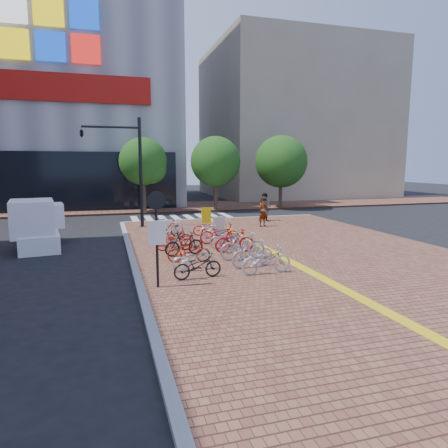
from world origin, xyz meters
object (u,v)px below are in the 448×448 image
object	(u,v)px
bike_11	(235,240)
yellow_sign	(206,218)
bike_5	(173,237)
bike_14	(217,229)
bike_12	(228,239)
bike_13	(220,233)
bike_1	(194,259)
bike_7	(167,228)
pedestrian_a	(263,212)
bike_4	(175,241)
bike_6	(171,229)
box_truck	(38,225)
bike_0	(198,266)
bike_3	(184,244)
bike_15	(208,227)
traffic_light_pole	(114,152)
bike_2	(189,251)
utility_box	(219,228)
bike_8	(266,260)
pedestrian_b	(265,207)
notice_sign	(157,228)
bike_9	(253,253)

from	to	relation	value
bike_11	yellow_sign	xyz separation A→B (m)	(-0.66, 2.48, 0.67)
bike_5	bike_14	size ratio (longest dim) A/B	0.94
bike_12	bike_13	size ratio (longest dim) A/B	0.89
bike_1	bike_5	bearing A→B (deg)	-4.78
bike_7	pedestrian_a	size ratio (longest dim) A/B	0.93
bike_4	bike_12	bearing A→B (deg)	-86.27
bike_6	bike_11	xyz separation A→B (m)	(2.25, -3.52, -0.05)
box_truck	bike_0	bearing A→B (deg)	-51.81
box_truck	pedestrian_a	bearing A→B (deg)	10.51
bike_1	bike_3	distance (m)	2.47
bike_3	bike_7	distance (m)	4.48
bike_0	box_truck	size ratio (longest dim) A/B	0.39
bike_15	traffic_light_pole	xyz separation A→B (m)	(-4.68, 4.09, 4.11)
bike_0	bike_2	bearing A→B (deg)	-11.10
bike_7	yellow_sign	world-z (taller)	yellow_sign
bike_5	bike_15	distance (m)	3.35
bike_1	bike_6	bearing A→B (deg)	-6.07
bike_12	yellow_sign	distance (m)	1.86
bike_4	utility_box	world-z (taller)	utility_box
bike_0	bike_2	world-z (taller)	bike_2
bike_13	yellow_sign	xyz separation A→B (m)	(-0.56, 0.46, 0.70)
bike_13	bike_7	bearing A→B (deg)	48.43
bike_8	pedestrian_b	distance (m)	13.21
pedestrian_b	bike_12	bearing A→B (deg)	-93.69
bike_0	bike_13	distance (m)	5.97
bike_15	pedestrian_a	distance (m)	4.52
bike_6	bike_14	xyz separation A→B (m)	(2.42, -0.08, -0.08)
bike_15	notice_sign	size ratio (longest dim) A/B	0.54
bike_4	bike_5	xyz separation A→B (m)	(0.09, 0.97, 0.04)
bike_2	bike_3	size ratio (longest dim) A/B	0.99
bike_2	notice_sign	bearing A→B (deg)	163.27
bike_6	bike_14	size ratio (longest dim) A/B	1.02
bike_9	bike_11	distance (m)	2.57
bike_0	bike_8	xyz separation A→B (m)	(2.46, -0.10, 0.05)
bike_8	bike_14	distance (m)	7.01
bike_6	bike_14	bearing A→B (deg)	-92.13
bike_0	bike_9	distance (m)	2.49
bike_8	yellow_sign	size ratio (longest dim) A/B	1.08
bike_3	bike_9	xyz separation A→B (m)	(2.12, -2.58, 0.02)
bike_0	bike_6	size ratio (longest dim) A/B	0.88
bike_11	bike_1	bearing A→B (deg)	139.36
bike_5	bike_4	bearing A→B (deg)	-176.22
traffic_light_pole	bike_14	bearing A→B (deg)	-46.20
bike_6	bike_4	bearing A→B (deg)	174.81
bike_15	box_truck	bearing A→B (deg)	91.25
box_truck	bike_9	bearing A→B (deg)	-39.00
bike_4	yellow_sign	world-z (taller)	yellow_sign
bike_7	pedestrian_b	xyz separation A→B (m)	(7.28, 4.17, 0.46)
bike_12	pedestrian_a	xyz separation A→B (m)	(3.96, 5.60, 0.43)
bike_9	traffic_light_pole	bearing A→B (deg)	13.84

